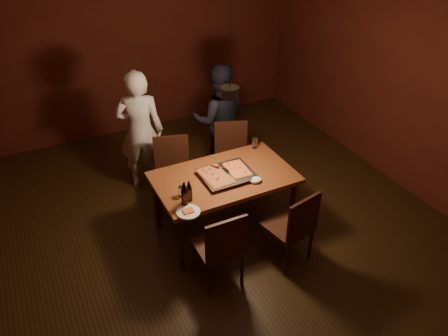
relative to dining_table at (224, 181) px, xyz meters
name	(u,v)px	position (x,y,z in m)	size (l,w,h in m)	color
room_shell	(229,125)	(0.01, -0.09, 0.72)	(6.00, 6.00, 6.00)	#34200E
dining_table	(224,181)	(0.00, 0.00, 0.00)	(1.50, 0.90, 0.75)	brown
chair_far_left	(172,166)	(-0.33, 0.74, -0.14)	(0.53, 0.53, 0.49)	#38190F
chair_far_right	(232,150)	(0.49, 0.75, -0.14)	(0.54, 0.54, 0.49)	#38190F
chair_near_left	(221,244)	(-0.39, -0.73, -0.14)	(0.42, 0.42, 0.49)	#38190F
chair_near_right	(295,223)	(0.40, -0.79, -0.14)	(0.50, 0.50, 0.49)	#38190F
pizza_tray	(227,175)	(0.02, -0.03, 0.10)	(0.55, 0.45, 0.05)	silver
pizza_meat	(216,176)	(-0.12, -0.04, 0.13)	(0.26, 0.41, 0.02)	maroon
pizza_cheese	(237,169)	(0.15, -0.02, 0.13)	(0.21, 0.34, 0.02)	gold
spatula	(224,171)	(0.00, 0.00, 0.14)	(0.09, 0.24, 0.04)	silver
beer_bottle_a	(185,194)	(-0.57, -0.29, 0.21)	(0.07, 0.07, 0.26)	black
beer_bottle_b	(189,191)	(-0.50, -0.23, 0.19)	(0.06, 0.06, 0.22)	black
water_glass_left	(182,191)	(-0.54, -0.13, 0.13)	(0.07, 0.07, 0.11)	silver
water_glass_right	(255,143)	(0.60, 0.37, 0.14)	(0.06, 0.06, 0.13)	silver
plate_slice	(188,212)	(-0.59, -0.41, 0.08)	(0.23, 0.23, 0.03)	white
napkin	(256,180)	(0.25, -0.26, 0.10)	(0.13, 0.10, 0.06)	white
diner_white	(140,131)	(-0.52, 1.29, 0.12)	(0.58, 0.38, 1.59)	white
diner_dark	(219,119)	(0.53, 1.21, 0.08)	(0.74, 0.58, 1.52)	black
pendant_lamp	(230,91)	(0.01, -0.09, 1.08)	(0.18, 0.18, 1.10)	black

